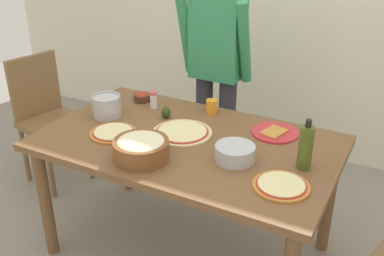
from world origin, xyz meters
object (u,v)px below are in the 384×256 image
(dining_table, at_px, (188,154))
(pizza_cooked_on_tray, at_px, (113,133))
(plate_with_slice, at_px, (275,133))
(mixing_bowl_steel, at_px, (235,153))
(pizza_second_cooked, at_px, (281,186))
(chair_wooden_left, at_px, (46,113))
(avocado, at_px, (166,112))
(small_sauce_bowl, at_px, (142,97))
(cup_orange, at_px, (212,107))
(popcorn_bowl, at_px, (141,148))
(steel_pot, at_px, (107,106))
(person_cook, at_px, (217,64))
(pizza_raw_on_board, at_px, (182,132))
(salt_shaker, at_px, (154,100))
(olive_oil_bottle, at_px, (306,147))

(dining_table, relative_size, pizza_cooked_on_tray, 6.12)
(plate_with_slice, relative_size, mixing_bowl_steel, 1.30)
(pizza_second_cooked, distance_m, plate_with_slice, 0.54)
(chair_wooden_left, height_order, avocado, chair_wooden_left)
(small_sauce_bowl, xyz_separation_m, cup_orange, (0.48, 0.04, 0.01))
(popcorn_bowl, xyz_separation_m, cup_orange, (0.07, 0.67, -0.02))
(steel_pot, bearing_deg, popcorn_bowl, -35.41)
(pizza_cooked_on_tray, relative_size, plate_with_slice, 1.01)
(popcorn_bowl, bearing_deg, pizza_second_cooked, 6.37)
(mixing_bowl_steel, height_order, avocado, mixing_bowl_steel)
(chair_wooden_left, height_order, pizza_cooked_on_tray, chair_wooden_left)
(pizza_cooked_on_tray, distance_m, pizza_second_cooked, 0.99)
(cup_orange, bearing_deg, small_sauce_bowl, -175.44)
(pizza_cooked_on_tray, relative_size, mixing_bowl_steel, 1.31)
(person_cook, distance_m, avocado, 0.59)
(pizza_raw_on_board, relative_size, avocado, 4.79)
(dining_table, relative_size, person_cook, 0.99)
(dining_table, bearing_deg, salt_shaker, 144.48)
(pizza_second_cooked, bearing_deg, olive_oil_bottle, 79.36)
(pizza_second_cooked, bearing_deg, plate_with_slice, 111.79)
(person_cook, xyz_separation_m, chair_wooden_left, (-1.13, -0.50, -0.40))
(pizza_cooked_on_tray, bearing_deg, salt_shaker, 89.63)
(pizza_second_cooked, relative_size, mixing_bowl_steel, 1.30)
(pizza_raw_on_board, xyz_separation_m, olive_oil_bottle, (0.69, -0.04, 0.10))
(mixing_bowl_steel, bearing_deg, cup_orange, 127.25)
(pizza_second_cooked, distance_m, mixing_bowl_steel, 0.31)
(pizza_cooked_on_tray, xyz_separation_m, pizza_second_cooked, (0.99, -0.07, 0.00))
(small_sauce_bowl, xyz_separation_m, salt_shaker, (0.13, -0.06, 0.02))
(steel_pot, bearing_deg, pizza_raw_on_board, 0.20)
(dining_table, height_order, salt_shaker, salt_shaker)
(small_sauce_bowl, bearing_deg, person_cook, 50.87)
(popcorn_bowl, distance_m, avocado, 0.50)
(pizza_second_cooked, relative_size, popcorn_bowl, 0.93)
(small_sauce_bowl, relative_size, olive_oil_bottle, 0.43)
(plate_with_slice, distance_m, small_sauce_bowl, 0.92)
(pizza_raw_on_board, xyz_separation_m, cup_orange, (0.02, 0.33, 0.03))
(avocado, bearing_deg, small_sauce_bowl, 150.87)
(mixing_bowl_steel, height_order, small_sauce_bowl, mixing_bowl_steel)
(pizza_raw_on_board, bearing_deg, avocado, 143.15)
(plate_with_slice, relative_size, popcorn_bowl, 0.93)
(dining_table, bearing_deg, popcorn_bowl, -110.82)
(plate_with_slice, distance_m, steel_pot, 1.00)
(steel_pot, relative_size, avocado, 2.48)
(pizza_raw_on_board, height_order, small_sauce_bowl, small_sauce_bowl)
(chair_wooden_left, height_order, salt_shaker, chair_wooden_left)
(olive_oil_bottle, xyz_separation_m, salt_shaker, (-1.03, 0.27, -0.06))
(dining_table, xyz_separation_m, person_cook, (-0.19, 0.76, 0.27))
(person_cook, distance_m, pizza_second_cooked, 1.25)
(small_sauce_bowl, bearing_deg, pizza_second_cooked, -26.25)
(pizza_raw_on_board, height_order, salt_shaker, salt_shaker)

